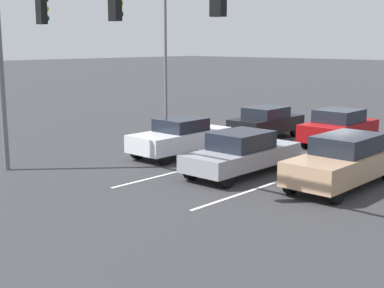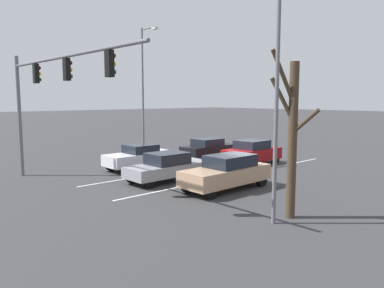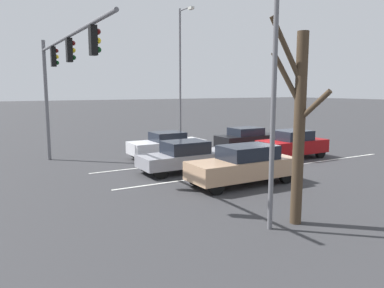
{
  "view_description": "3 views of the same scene",
  "coord_description": "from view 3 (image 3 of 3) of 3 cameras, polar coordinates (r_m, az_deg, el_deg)",
  "views": [
    {
      "loc": [
        -11.21,
        20.93,
        4.5
      ],
      "look_at": [
        0.36,
        8.42,
        1.27
      ],
      "focal_mm": 50.0,
      "sensor_mm": 36.0,
      "label": 1
    },
    {
      "loc": [
        -15.37,
        18.62,
        4.3
      ],
      "look_at": [
        -0.96,
        5.47,
        1.94
      ],
      "focal_mm": 35.0,
      "sensor_mm": 36.0,
      "label": 2
    },
    {
      "loc": [
        -15.79,
        15.14,
        3.99
      ],
      "look_at": [
        -0.5,
        6.31,
        1.39
      ],
      "focal_mm": 35.0,
      "sensor_mm": 36.0,
      "label": 3
    }
  ],
  "objects": [
    {
      "name": "car_silver_rightlane_front",
      "position": [
        21.81,
        -3.83,
        -0.12
      ],
      "size": [
        1.79,
        4.39,
        1.52
      ],
      "color": "silver",
      "rests_on": "ground_plane"
    },
    {
      "name": "car_tan_leftlane_front",
      "position": [
        15.85,
        7.85,
        -3.15
      ],
      "size": [
        1.76,
        4.71,
        1.65
      ],
      "color": "tan",
      "rests_on": "ground_plane"
    },
    {
      "name": "street_lamp_left_shoulder",
      "position": [
        10.79,
        11.72,
        14.66
      ],
      "size": [
        2.27,
        0.24,
        9.05
      ],
      "color": "slate",
      "rests_on": "ground_plane"
    },
    {
      "name": "bare_tree_near",
      "position": [
        11.23,
        15.89,
        3.23
      ],
      "size": [
        1.52,
        1.27,
        5.99
      ],
      "color": "#423323",
      "rests_on": "ground_plane"
    },
    {
      "name": "ground_plane",
      "position": [
        22.24,
        13.58,
        -2.18
      ],
      "size": [
        240.0,
        240.0,
        0.0
      ],
      "primitive_type": "plane",
      "color": "#333335"
    },
    {
      "name": "lane_stripe_center_divider",
      "position": [
        22.03,
        6.08,
        -2.08
      ],
      "size": [
        0.12,
        16.7,
        0.01
      ],
      "primitive_type": "cube",
      "color": "silver",
      "rests_on": "ground_plane"
    },
    {
      "name": "car_maroon_midlane_second",
      "position": [
        22.45,
        15.03,
        0.01
      ],
      "size": [
        1.89,
        4.03,
        1.63
      ],
      "color": "maroon",
      "rests_on": "ground_plane"
    },
    {
      "name": "street_lamp_right_shoulder",
      "position": [
        26.18,
        -1.65,
        11.25
      ],
      "size": [
        1.81,
        0.24,
        9.36
      ],
      "color": "slate",
      "rests_on": "ground_plane"
    },
    {
      "name": "car_black_rightlane_second",
      "position": [
        24.53,
        8.29,
        0.82
      ],
      "size": [
        1.72,
        4.0,
        1.52
      ],
      "color": "black",
      "rests_on": "ground_plane"
    },
    {
      "name": "lane_stripe_left_divider",
      "position": [
        19.44,
        11.99,
        -3.62
      ],
      "size": [
        0.12,
        16.7,
        0.01
      ],
      "primitive_type": "cube",
      "color": "silver",
      "rests_on": "ground_plane"
    },
    {
      "name": "car_gray_midlane_front",
      "position": [
        18.17,
        -0.88,
        -1.86
      ],
      "size": [
        1.78,
        4.71,
        1.5
      ],
      "color": "gray",
      "rests_on": "ground_plane"
    },
    {
      "name": "traffic_signal_gantry",
      "position": [
        18.45,
        -19.53,
        10.9
      ],
      "size": [
        12.31,
        0.37,
        6.62
      ],
      "color": "slate",
      "rests_on": "ground_plane"
    }
  ]
}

